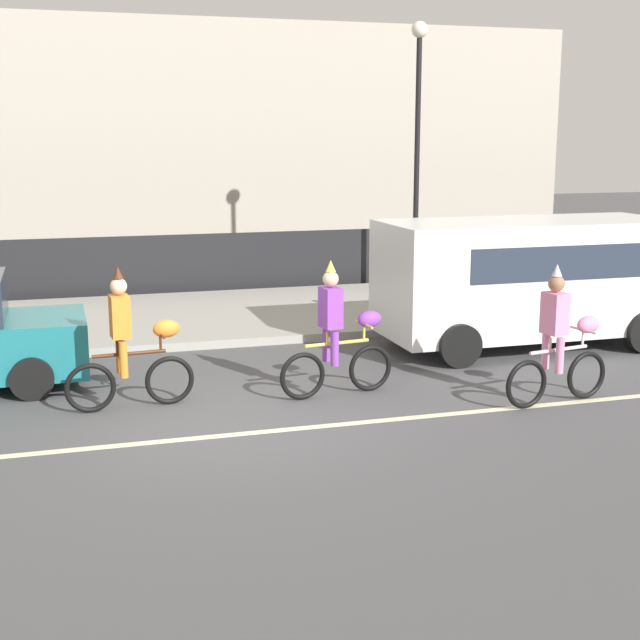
{
  "coord_description": "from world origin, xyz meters",
  "views": [
    {
      "loc": [
        -1.89,
        -10.71,
        3.56
      ],
      "look_at": [
        1.67,
        1.2,
        1.0
      ],
      "focal_mm": 50.0,
      "sensor_mm": 36.0,
      "label": 1
    }
  ],
  "objects_px": {
    "pedestrian_onlooker": "(413,275)",
    "parked_van_white": "(530,273)",
    "parade_cyclist_purple": "(338,337)",
    "street_lamp_post": "(418,117)",
    "parade_cyclist_pink": "(560,343)",
    "parade_cyclist_orange": "(130,347)"
  },
  "relations": [
    {
      "from": "parade_cyclist_pink",
      "to": "parked_van_white",
      "type": "relative_size",
      "value": 0.38
    },
    {
      "from": "parade_cyclist_orange",
      "to": "parade_cyclist_purple",
      "type": "xyz_separation_m",
      "value": [
        2.82,
        -0.2,
        0.0
      ]
    },
    {
      "from": "parade_cyclist_pink",
      "to": "pedestrian_onlooker",
      "type": "relative_size",
      "value": 1.19
    },
    {
      "from": "parade_cyclist_pink",
      "to": "parked_van_white",
      "type": "xyz_separation_m",
      "value": [
        1.34,
        3.16,
        0.44
      ]
    },
    {
      "from": "parade_cyclist_purple",
      "to": "parked_van_white",
      "type": "bearing_deg",
      "value": 25.35
    },
    {
      "from": "parade_cyclist_pink",
      "to": "pedestrian_onlooker",
      "type": "bearing_deg",
      "value": 90.11
    },
    {
      "from": "pedestrian_onlooker",
      "to": "parade_cyclist_pink",
      "type": "bearing_deg",
      "value": -89.89
    },
    {
      "from": "parade_cyclist_orange",
      "to": "parade_cyclist_pink",
      "type": "bearing_deg",
      "value": -14.41
    },
    {
      "from": "parade_cyclist_orange",
      "to": "street_lamp_post",
      "type": "relative_size",
      "value": 0.33
    },
    {
      "from": "street_lamp_post",
      "to": "pedestrian_onlooker",
      "type": "distance_m",
      "value": 4.61
    },
    {
      "from": "parade_cyclist_purple",
      "to": "pedestrian_onlooker",
      "type": "bearing_deg",
      "value": 54.91
    },
    {
      "from": "parked_van_white",
      "to": "street_lamp_post",
      "type": "xyz_separation_m",
      "value": [
        0.04,
        5.19,
        2.71
      ]
    },
    {
      "from": "pedestrian_onlooker",
      "to": "parked_van_white",
      "type": "bearing_deg",
      "value": -55.42
    },
    {
      "from": "parked_van_white",
      "to": "street_lamp_post",
      "type": "bearing_deg",
      "value": 89.59
    },
    {
      "from": "parade_cyclist_purple",
      "to": "pedestrian_onlooker",
      "type": "distance_m",
      "value": 4.75
    },
    {
      "from": "parade_cyclist_orange",
      "to": "pedestrian_onlooker",
      "type": "xyz_separation_m",
      "value": [
        5.55,
        3.69,
        0.17
      ]
    },
    {
      "from": "street_lamp_post",
      "to": "pedestrian_onlooker",
      "type": "height_order",
      "value": "street_lamp_post"
    },
    {
      "from": "parade_cyclist_orange",
      "to": "street_lamp_post",
      "type": "height_order",
      "value": "street_lamp_post"
    },
    {
      "from": "street_lamp_post",
      "to": "pedestrian_onlooker",
      "type": "relative_size",
      "value": 3.62
    },
    {
      "from": "parade_cyclist_purple",
      "to": "parked_van_white",
      "type": "height_order",
      "value": "parked_van_white"
    },
    {
      "from": "parked_van_white",
      "to": "pedestrian_onlooker",
      "type": "xyz_separation_m",
      "value": [
        -1.35,
        1.95,
        -0.27
      ]
    },
    {
      "from": "parade_cyclist_pink",
      "to": "street_lamp_post",
      "type": "bearing_deg",
      "value": 80.66
    }
  ]
}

